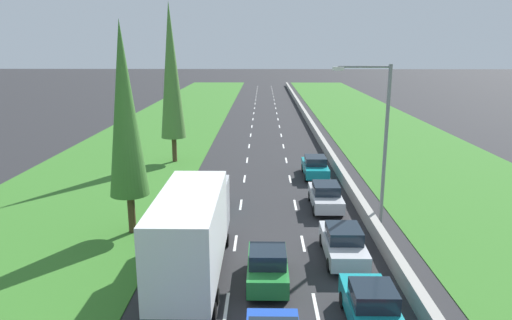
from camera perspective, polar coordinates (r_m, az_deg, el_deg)
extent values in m
plane|color=#28282B|center=(62.13, 1.18, 4.59)|extent=(300.00, 300.00, 0.00)
cube|color=#387528|center=(63.33, -10.38, 4.56)|extent=(14.00, 140.00, 0.04)
cube|color=#387528|center=(63.84, 14.21, 4.44)|extent=(14.00, 140.00, 0.04)
cube|color=#9E9B93|center=(62.36, 6.44, 4.94)|extent=(0.44, 120.00, 0.85)
cube|color=white|center=(19.16, -3.64, -17.42)|extent=(0.14, 2.00, 0.01)
cube|color=white|center=(24.47, -2.54, -10.13)|extent=(0.14, 2.00, 0.01)
cube|color=white|center=(30.05, -1.87, -5.49)|extent=(0.14, 2.00, 0.01)
cube|color=white|center=(35.76, -1.42, -2.32)|extent=(0.14, 2.00, 0.01)
cube|color=white|center=(41.56, -1.10, -0.02)|extent=(0.14, 2.00, 0.01)
cube|color=white|center=(47.40, -0.85, 1.71)|extent=(0.14, 2.00, 0.01)
cube|color=white|center=(53.28, -0.66, 3.06)|extent=(0.14, 2.00, 0.01)
cube|color=white|center=(59.18, -0.51, 4.14)|extent=(0.14, 2.00, 0.01)
cube|color=white|center=(65.11, -0.38, 5.02)|extent=(0.14, 2.00, 0.01)
cube|color=white|center=(71.04, -0.28, 5.76)|extent=(0.14, 2.00, 0.01)
cube|color=white|center=(76.99, -0.19, 6.38)|extent=(0.14, 2.00, 0.01)
cube|color=white|center=(82.94, -0.11, 6.92)|extent=(0.14, 2.00, 0.01)
cube|color=white|center=(88.90, -0.04, 7.38)|extent=(0.14, 2.00, 0.01)
cube|color=white|center=(94.86, 0.01, 7.78)|extent=(0.14, 2.00, 0.01)
cube|color=white|center=(100.83, 0.07, 8.14)|extent=(0.14, 2.00, 0.01)
cube|color=white|center=(106.80, 0.11, 8.46)|extent=(0.14, 2.00, 0.01)
cube|color=white|center=(112.78, 0.15, 8.74)|extent=(0.14, 2.00, 0.01)
cube|color=white|center=(118.75, 0.19, 8.99)|extent=(0.14, 2.00, 0.01)
cube|color=white|center=(19.22, 7.33, -17.40)|extent=(0.14, 2.00, 0.01)
cube|color=white|center=(24.52, 5.78, -10.14)|extent=(0.14, 2.00, 0.01)
cube|color=white|center=(30.09, 4.83, -5.51)|extent=(0.14, 2.00, 0.01)
cube|color=white|center=(35.80, 4.19, -2.34)|extent=(0.14, 2.00, 0.01)
cube|color=white|center=(41.58, 3.73, -0.04)|extent=(0.14, 2.00, 0.01)
cube|color=white|center=(47.43, 3.38, 1.69)|extent=(0.14, 2.00, 0.01)
cube|color=white|center=(53.30, 3.11, 3.04)|extent=(0.14, 2.00, 0.01)
cube|color=white|center=(59.21, 2.89, 4.12)|extent=(0.14, 2.00, 0.01)
cube|color=white|center=(65.12, 2.71, 5.01)|extent=(0.14, 2.00, 0.01)
cube|color=white|center=(71.06, 2.56, 5.75)|extent=(0.14, 2.00, 0.01)
cube|color=white|center=(77.00, 2.43, 6.37)|extent=(0.14, 2.00, 0.01)
cube|color=white|center=(82.95, 2.33, 6.91)|extent=(0.14, 2.00, 0.01)
cube|color=white|center=(88.91, 2.23, 7.37)|extent=(0.14, 2.00, 0.01)
cube|color=white|center=(94.87, 2.15, 7.77)|extent=(0.14, 2.00, 0.01)
cube|color=white|center=(100.84, 2.07, 8.13)|extent=(0.14, 2.00, 0.01)
cube|color=white|center=(106.81, 2.01, 8.45)|extent=(0.14, 2.00, 0.01)
cube|color=white|center=(112.79, 1.95, 8.73)|extent=(0.14, 2.00, 0.01)
cube|color=white|center=(118.76, 1.90, 8.99)|extent=(0.14, 2.00, 0.01)
cube|color=black|center=(21.10, -7.46, -12.56)|extent=(2.20, 9.40, 0.56)
cube|color=silver|center=(23.80, -6.34, -5.41)|extent=(2.40, 2.20, 2.50)
cube|color=silver|center=(19.31, -8.10, -8.86)|extent=(2.44, 7.20, 3.30)
cylinder|color=black|center=(24.34, -8.97, -9.62)|extent=(0.22, 0.64, 0.64)
cylinder|color=black|center=(24.07, -3.63, -9.75)|extent=(0.22, 0.64, 0.64)
cylinder|color=black|center=(19.53, -11.75, -15.97)|extent=(0.22, 0.64, 0.64)
cylinder|color=black|center=(19.19, -4.94, -16.29)|extent=(0.22, 0.64, 0.64)
cylinder|color=black|center=(18.63, -12.49, -17.60)|extent=(0.22, 0.64, 0.64)
cylinder|color=black|center=(18.27, -5.29, -17.98)|extent=(0.22, 0.64, 0.64)
cube|color=teal|center=(18.11, 13.83, -17.26)|extent=(1.68, 3.90, 0.76)
cube|color=#19232D|center=(17.51, 14.19, -15.79)|extent=(1.52, 1.60, 0.64)
cylinder|color=black|center=(19.18, 10.64, -16.52)|extent=(0.22, 0.64, 0.64)
cylinder|color=black|center=(19.48, 15.23, -16.27)|extent=(0.22, 0.64, 0.64)
cube|color=silver|center=(22.96, 10.59, -10.19)|extent=(1.76, 4.50, 0.72)
cube|color=#19232D|center=(22.57, 10.73, -8.82)|extent=(1.56, 1.90, 0.60)
cylinder|color=black|center=(24.25, 8.11, -9.68)|extent=(0.22, 0.64, 0.64)
cylinder|color=black|center=(24.51, 11.88, -9.60)|extent=(0.22, 0.64, 0.64)
cylinder|color=black|center=(21.75, 9.03, -12.60)|extent=(0.22, 0.64, 0.64)
cylinder|color=black|center=(22.03, 13.25, -12.45)|extent=(0.22, 0.64, 0.64)
cube|color=silver|center=(29.58, 8.50, -4.58)|extent=(1.76, 4.50, 0.72)
cube|color=#19232D|center=(29.23, 8.58, -3.45)|extent=(1.56, 1.90, 0.60)
cylinder|color=black|center=(30.91, 6.67, -4.41)|extent=(0.22, 0.64, 0.64)
cylinder|color=black|center=(31.11, 9.61, -4.39)|extent=(0.22, 0.64, 0.64)
cylinder|color=black|center=(28.29, 7.22, -6.17)|extent=(0.22, 0.64, 0.64)
cylinder|color=black|center=(28.51, 10.44, -6.14)|extent=(0.22, 0.64, 0.64)
cube|color=teal|center=(28.93, -5.50, -4.87)|extent=(1.68, 3.90, 0.76)
cube|color=#19232D|center=(28.43, -5.60, -3.72)|extent=(1.52, 1.60, 0.64)
cylinder|color=black|center=(30.28, -6.67, -4.80)|extent=(0.22, 0.64, 0.64)
cylinder|color=black|center=(30.12, -3.79, -4.84)|extent=(0.22, 0.64, 0.64)
cylinder|color=black|center=(28.02, -7.31, -6.37)|extent=(0.22, 0.64, 0.64)
cylinder|color=black|center=(27.85, -4.19, -6.42)|extent=(0.22, 0.64, 0.64)
cube|color=#237A33|center=(20.36, 1.42, -13.15)|extent=(1.68, 3.90, 0.76)
cube|color=#19232D|center=(19.78, 1.44, -11.73)|extent=(1.52, 1.60, 0.64)
cylinder|color=black|center=(21.62, -0.68, -12.58)|extent=(0.22, 0.64, 0.64)
cylinder|color=black|center=(21.63, 3.45, -12.59)|extent=(0.22, 0.64, 0.64)
cylinder|color=black|center=(19.48, -0.88, -15.74)|extent=(0.22, 0.64, 0.64)
cylinder|color=black|center=(19.50, 3.77, -15.75)|extent=(0.22, 0.64, 0.64)
cube|color=teal|center=(36.52, 7.23, -0.99)|extent=(1.76, 4.50, 0.72)
cube|color=#19232D|center=(36.22, 7.29, -0.04)|extent=(1.56, 1.90, 0.60)
cylinder|color=black|center=(37.88, 5.79, -0.97)|extent=(0.22, 0.64, 0.64)
cylinder|color=black|center=(38.05, 8.19, -0.98)|extent=(0.22, 0.64, 0.64)
cylinder|color=black|center=(35.20, 6.16, -2.13)|extent=(0.22, 0.64, 0.64)
cylinder|color=black|center=(35.38, 8.75, -2.13)|extent=(0.22, 0.64, 0.64)
cylinder|color=#4C3823|center=(26.25, -15.00, -6.35)|extent=(0.40, 0.40, 2.20)
cone|color=#3D752D|center=(24.92, -15.80, 5.92)|extent=(2.08, 2.08, 9.07)
cylinder|color=#4C3823|center=(41.41, -9.97, 1.27)|extent=(0.41, 0.41, 2.20)
cone|color=#4C7F38|center=(40.51, -10.37, 10.69)|extent=(2.14, 2.14, 11.38)
cylinder|color=gray|center=(26.88, 15.58, 1.64)|extent=(0.20, 0.20, 9.00)
cylinder|color=gray|center=(26.02, 13.16, 11.07)|extent=(2.80, 0.12, 0.12)
cube|color=silver|center=(25.77, 10.05, 10.97)|extent=(0.60, 0.28, 0.20)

